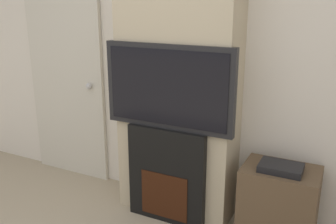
% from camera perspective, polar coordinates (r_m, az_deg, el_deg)
% --- Properties ---
extents(wall_back, '(6.00, 0.06, 2.70)m').
position_cam_1_polar(wall_back, '(3.14, 3.31, 9.26)').
color(wall_back, silver).
rests_on(wall_back, ground_plane).
extents(chimney_breast, '(0.96, 0.37, 2.70)m').
position_cam_1_polar(chimney_breast, '(2.95, 1.63, 8.78)').
color(chimney_breast, '#BCAD8E').
rests_on(chimney_breast, ground_plane).
extents(fireplace, '(0.66, 0.15, 0.80)m').
position_cam_1_polar(fireplace, '(3.08, -0.01, -9.54)').
color(fireplace, black).
rests_on(fireplace, ground_plane).
extents(television, '(1.05, 0.07, 0.65)m').
position_cam_1_polar(television, '(2.83, -0.03, 3.78)').
color(television, black).
rests_on(television, fireplace).
extents(media_stand, '(0.55, 0.39, 0.64)m').
position_cam_1_polar(media_stand, '(2.99, 16.45, -13.25)').
color(media_stand, brown).
rests_on(media_stand, ground_plane).
extents(entry_door, '(0.88, 0.09, 2.02)m').
position_cam_1_polar(entry_door, '(3.86, -15.22, 4.99)').
color(entry_door, beige).
rests_on(entry_door, ground_plane).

